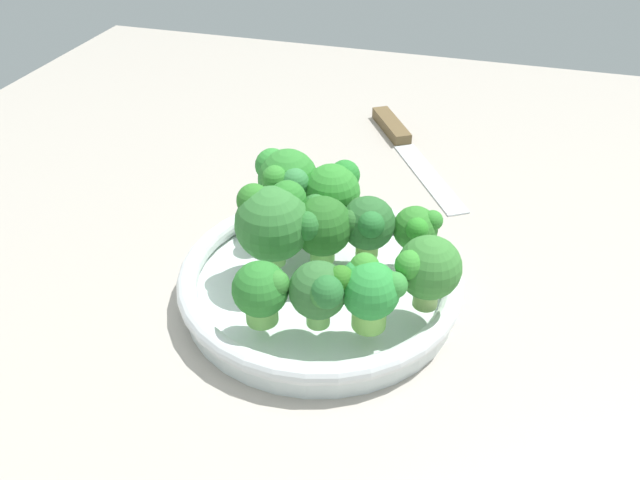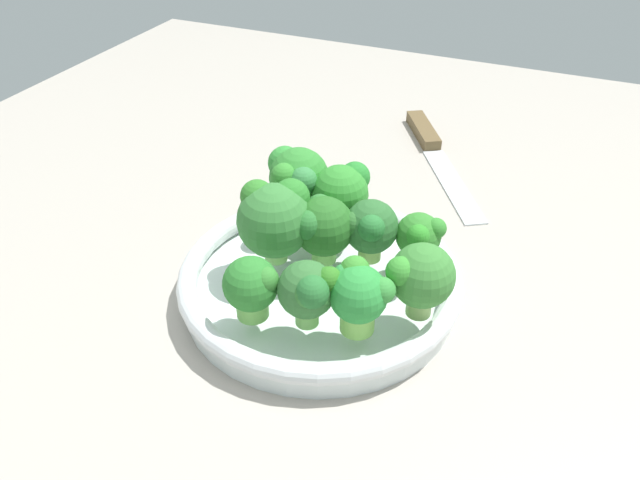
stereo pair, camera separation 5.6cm
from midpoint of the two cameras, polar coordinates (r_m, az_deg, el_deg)
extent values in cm
cube|color=#B0A79B|center=(60.99, 6.49, -5.66)|extent=(130.00, 130.00, 2.50)
cylinder|color=white|center=(59.03, 2.70, -4.51)|extent=(24.66, 24.66, 1.50)
torus|color=silver|center=(57.97, 2.75, -3.25)|extent=(25.68, 25.68, 1.83)
cylinder|color=#87C25A|center=(58.55, 11.27, -1.40)|extent=(1.91, 1.91, 1.67)
sphere|color=#34822D|center=(57.31, 11.51, 0.33)|extent=(4.06, 4.06, 4.06)
sphere|color=#2E8C27|center=(55.42, 11.57, 0.25)|extent=(2.01, 2.01, 2.01)
sphere|color=#34882E|center=(56.73, 13.06, 0.92)|extent=(1.85, 1.85, 1.85)
cylinder|color=#78C256|center=(52.02, -2.98, -6.03)|extent=(2.63, 2.63, 1.76)
sphere|color=#2D7D2D|center=(50.50, -3.06, -4.04)|extent=(4.51, 4.51, 4.51)
sphere|color=#2D8E26|center=(51.33, -3.12, -2.74)|extent=(2.10, 2.10, 2.10)
sphere|color=#34802F|center=(49.53, -1.67, -3.67)|extent=(2.11, 2.11, 2.11)
cylinder|color=#83CE62|center=(51.22, 1.96, -6.66)|extent=(1.90, 1.90, 1.94)
sphere|color=#326D32|center=(49.59, 2.01, -4.54)|extent=(4.64, 4.64, 4.64)
sphere|color=#327830|center=(47.90, 2.34, -4.90)|extent=(2.25, 2.25, 2.25)
sphere|color=#307821|center=(48.87, 3.63, -3.53)|extent=(2.06, 2.06, 2.06)
sphere|color=#286E30|center=(47.77, 2.66, -4.77)|extent=(2.57, 2.57, 2.57)
cylinder|color=#9CD66E|center=(61.94, 4.31, 1.82)|extent=(2.12, 2.12, 2.17)
sphere|color=#328B2F|center=(60.41, 4.42, 4.07)|extent=(5.43, 5.43, 5.43)
sphere|color=#3D8A29|center=(60.31, 2.80, 4.69)|extent=(2.20, 2.20, 2.20)
sphere|color=#29842E|center=(61.14, 5.74, 5.52)|extent=(2.94, 2.94, 2.94)
cylinder|color=#92C165|center=(53.07, 11.81, -5.59)|extent=(2.07, 2.07, 2.19)
sphere|color=#3B8235|center=(51.31, 12.18, -3.23)|extent=(5.25, 5.25, 5.25)
sphere|color=#3A853D|center=(50.96, 10.47, -2.77)|extent=(2.17, 2.17, 2.17)
sphere|color=green|center=(49.75, 10.38, -2.88)|extent=(2.36, 2.36, 2.36)
cylinder|color=#91D06E|center=(57.74, -1.21, -0.99)|extent=(2.06, 2.06, 2.01)
sphere|color=#377C36|center=(55.91, -1.25, 1.63)|extent=(6.68, 6.68, 6.68)
sphere|color=#2D7F2B|center=(56.16, 0.23, 3.71)|extent=(3.40, 3.40, 3.40)
sphere|color=#317E29|center=(55.93, -2.78, 3.81)|extent=(3.01, 3.01, 3.01)
cylinder|color=#85CB60|center=(57.80, 3.11, -1.08)|extent=(2.25, 2.25, 1.87)
sphere|color=#286724|center=(56.25, 3.20, 1.11)|extent=(5.38, 5.38, 5.38)
sphere|color=#2A702E|center=(54.71, 1.93, 1.21)|extent=(2.67, 2.67, 2.67)
sphere|color=#2E712E|center=(57.39, 2.75, 2.84)|extent=(2.41, 2.41, 2.41)
cylinder|color=#89D058|center=(50.95, 6.49, -7.11)|extent=(2.77, 2.77, 2.06)
sphere|color=green|center=(49.29, 6.68, -4.94)|extent=(4.60, 4.60, 4.60)
sphere|color=green|center=(49.60, 5.51, -3.43)|extent=(2.19, 2.19, 2.19)
sphere|color=#368F39|center=(48.87, 8.81, -4.58)|extent=(2.11, 2.11, 2.11)
sphere|color=#3A8F2E|center=(49.60, 6.34, -2.86)|extent=(2.42, 2.42, 2.42)
cylinder|color=#91C55A|center=(63.86, 0.66, 3.13)|extent=(2.43, 2.43, 2.30)
sphere|color=#318430|center=(62.28, 0.68, 5.51)|extent=(5.87, 5.87, 5.87)
sphere|color=#338E35|center=(63.10, -0.60, 6.79)|extent=(3.39, 3.39, 3.39)
sphere|color=#358A2F|center=(60.09, -0.54, 5.58)|extent=(2.60, 2.60, 2.60)
sphere|color=#368341|center=(59.78, 1.17, 5.18)|extent=(2.70, 2.70, 2.70)
cylinder|color=#9FCF65|center=(58.29, 7.42, -1.02)|extent=(2.08, 2.08, 1.86)
sphere|color=#2D672F|center=(56.84, 7.61, 1.03)|extent=(4.89, 4.89, 4.89)
sphere|color=#2F6A2D|center=(55.82, 5.95, 1.21)|extent=(2.35, 2.35, 2.35)
sphere|color=#2F662D|center=(57.66, 6.87, 2.14)|extent=(2.78, 2.78, 2.78)
sphere|color=#287231|center=(54.92, 7.49, 0.95)|extent=(2.37, 2.37, 2.37)
cube|color=silver|center=(77.88, 13.75, 4.80)|extent=(15.89, 11.03, 0.40)
cube|color=brown|center=(88.60, 10.97, 9.50)|extent=(9.35, 6.85, 1.50)
camera|label=1|loc=(0.03, -87.14, 2.04)|focal=35.99mm
camera|label=2|loc=(0.03, 92.86, -2.04)|focal=35.99mm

